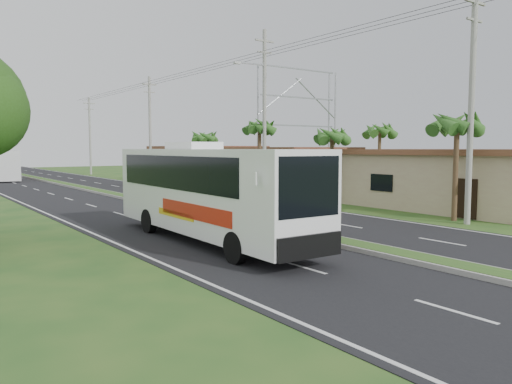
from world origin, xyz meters
TOP-DOWN VIEW (x-y plane):
  - ground at (0.00, 0.00)m, footprint 180.00×180.00m
  - road_asphalt at (0.00, 20.00)m, footprint 14.00×160.00m
  - median_strip at (0.00, 20.00)m, footprint 1.20×160.00m
  - lane_edge_left at (-6.70, 20.00)m, footprint 0.12×160.00m
  - lane_edge_right at (6.70, 20.00)m, footprint 0.12×160.00m
  - shop_near at (14.00, 6.00)m, footprint 8.60×12.60m
  - shop_mid at (14.00, 22.00)m, footprint 7.60×10.60m
  - shop_far at (14.00, 36.00)m, footprint 8.60×11.60m
  - palm_verge_a at (9.00, 3.00)m, footprint 2.40×2.40m
  - palm_verge_b at (9.40, 12.00)m, footprint 2.40×2.40m
  - palm_verge_c at (8.80, 19.00)m, footprint 2.40×2.40m
  - palm_verge_d at (9.30, 28.00)m, footprint 2.40×2.40m
  - palm_behind_shop at (17.50, 15.00)m, footprint 2.40×2.40m
  - utility_pole_a at (8.50, 2.00)m, footprint 1.60×0.28m
  - utility_pole_b at (8.47, 18.00)m, footprint 3.20×0.28m
  - utility_pole_c at (8.50, 38.00)m, footprint 1.60×0.28m
  - utility_pole_d at (8.50, 58.00)m, footprint 1.60×0.28m
  - billboard_lattice at (22.00, 30.00)m, footprint 10.18×1.18m
  - coach_bus_main at (-3.66, 5.34)m, footprint 2.75×11.86m
  - coach_bus_far at (-3.56, 51.45)m, footprint 3.21×11.57m
  - motorcyclist at (-0.99, 7.58)m, footprint 1.72×0.69m

SIDE VIEW (x-z plane):
  - ground at x=0.00m, z-range 0.00..0.00m
  - lane_edge_left at x=-6.70m, z-range 0.00..0.00m
  - lane_edge_right at x=6.70m, z-range 0.00..0.00m
  - road_asphalt at x=0.00m, z-range 0.00..0.02m
  - median_strip at x=0.00m, z-range 0.01..0.20m
  - motorcyclist at x=-0.99m, z-range -0.31..1.97m
  - shop_near at x=14.00m, z-range 0.02..3.54m
  - shop_mid at x=14.00m, z-range 0.02..3.69m
  - coach_bus_far at x=-3.56m, z-range 0.22..3.56m
  - shop_far at x=14.00m, z-range 0.02..3.84m
  - coach_bus_main at x=-3.66m, z-range 0.19..4.00m
  - palm_verge_b at x=9.40m, z-range 1.83..6.88m
  - palm_verge_d at x=9.30m, z-range 1.92..7.17m
  - palm_verge_a at x=9.00m, z-range 2.02..7.47m
  - palm_behind_shop at x=17.50m, z-range 2.11..7.76m
  - palm_verge_c at x=8.80m, z-range 2.20..8.05m
  - utility_pole_d at x=8.50m, z-range 0.17..10.67m
  - utility_pole_a at x=8.50m, z-range 0.17..11.17m
  - utility_pole_c at x=8.50m, z-range 0.17..11.17m
  - utility_pole_b at x=8.47m, z-range 0.26..12.26m
  - billboard_lattice at x=22.00m, z-range 0.79..12.86m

